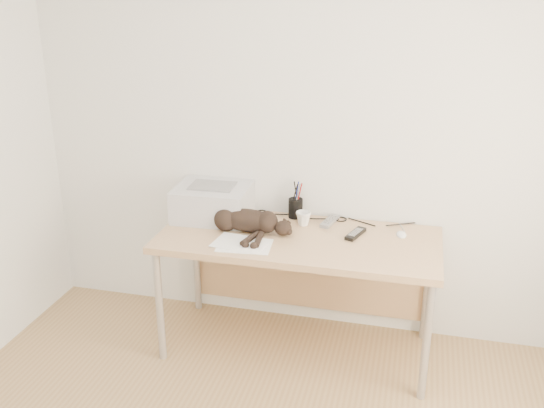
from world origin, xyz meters
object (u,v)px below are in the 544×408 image
(desk, at_px, (301,252))
(cat, at_px, (245,221))
(mouse, at_px, (401,233))
(mug, at_px, (303,219))
(pen_cup, at_px, (296,208))
(printer, at_px, (213,202))

(desk, distance_m, cat, 0.38)
(desk, height_order, cat, cat)
(desk, xyz_separation_m, mouse, (0.57, 0.08, 0.15))
(mouse, bearing_deg, mug, 167.68)
(cat, distance_m, mouse, 0.90)
(cat, height_order, pen_cup, pen_cup)
(desk, distance_m, pen_cup, 0.29)
(printer, height_order, cat, printer)
(mouse, bearing_deg, cat, 179.48)
(printer, xyz_separation_m, cat, (0.25, -0.17, -0.04))
(printer, distance_m, cat, 0.30)
(desk, height_order, printer, printer)
(printer, xyz_separation_m, mug, (0.56, 0.01, -0.06))
(cat, height_order, mouse, cat)
(printer, bearing_deg, mug, 0.74)
(cat, bearing_deg, printer, 148.58)
(pen_cup, bearing_deg, desk, -68.96)
(mug, bearing_deg, printer, -179.26)
(pen_cup, height_order, mouse, pen_cup)
(printer, relative_size, mug, 5.04)
(printer, relative_size, pen_cup, 2.04)
(desk, xyz_separation_m, cat, (-0.32, -0.09, 0.20))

